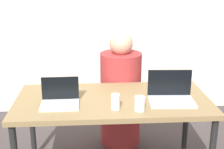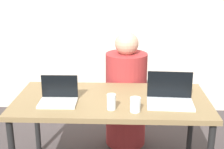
# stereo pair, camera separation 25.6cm
# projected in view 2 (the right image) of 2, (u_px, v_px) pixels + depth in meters

# --- Properties ---
(back_wall) EXTENTS (4.50, 0.10, 2.32)m
(back_wall) POSITION_uv_depth(u_px,v_px,m) (117.00, 20.00, 3.83)
(back_wall) COLOR beige
(back_wall) RESTS_ON ground
(desk) EXTENTS (1.57, 0.77, 0.73)m
(desk) POSITION_uv_depth(u_px,v_px,m) (112.00, 106.00, 2.56)
(desk) COLOR olive
(desk) RESTS_ON ground
(person_at_center) EXTENTS (0.50, 0.50, 1.17)m
(person_at_center) POSITION_uv_depth(u_px,v_px,m) (126.00, 96.00, 3.16)
(person_at_center) COLOR maroon
(person_at_center) RESTS_ON ground
(laptop_front_left) EXTENTS (0.29, 0.24, 0.20)m
(laptop_front_left) POSITION_uv_depth(u_px,v_px,m) (58.00, 97.00, 2.45)
(laptop_front_left) COLOR silver
(laptop_front_left) RESTS_ON desk
(laptop_front_right) EXTENTS (0.37, 0.28, 0.23)m
(laptop_front_right) POSITION_uv_depth(u_px,v_px,m) (170.00, 97.00, 2.43)
(laptop_front_right) COLOR silver
(laptop_front_right) RESTS_ON desk
(water_glass_center) EXTENTS (0.07, 0.07, 0.12)m
(water_glass_center) POSITION_uv_depth(u_px,v_px,m) (111.00, 103.00, 2.32)
(water_glass_center) COLOR white
(water_glass_center) RESTS_ON desk
(water_glass_right) EXTENTS (0.08, 0.08, 0.11)m
(water_glass_right) POSITION_uv_depth(u_px,v_px,m) (135.00, 106.00, 2.28)
(water_glass_right) COLOR white
(water_glass_right) RESTS_ON desk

